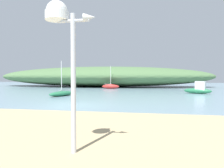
{
  "coord_description": "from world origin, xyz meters",
  "views": [
    {
      "loc": [
        5.45,
        -14.07,
        2.04
      ],
      "look_at": [
        2.17,
        3.74,
        1.41
      ],
      "focal_mm": 33.31,
      "sensor_mm": 36.0,
      "label": 1
    }
  ],
  "objects": [
    {
      "name": "mast_structure",
      "position": [
        3.34,
        -9.34,
        3.27
      ],
      "size": [
        1.24,
        0.57,
        3.67
      ],
      "color": "silver",
      "rests_on": "beach_sand"
    },
    {
      "name": "sailboat_east_reach",
      "position": [
        -3.82,
        6.63,
        0.27
      ],
      "size": [
        2.09,
        3.73,
        3.73
      ],
      "color": "#287A4C",
      "rests_on": "ground"
    },
    {
      "name": "sailboat_west_reach",
      "position": [
        -1.18,
        20.64,
        0.4
      ],
      "size": [
        2.95,
        0.89,
        3.86
      ],
      "color": "#B72D28",
      "rests_on": "ground"
    },
    {
      "name": "distant_hill",
      "position": [
        -4.79,
        28.62,
        2.08
      ],
      "size": [
        45.3,
        14.78,
        4.16
      ],
      "primitive_type": "ellipsoid",
      "color": "#517547",
      "rests_on": "ground"
    },
    {
      "name": "ground_plane",
      "position": [
        0.0,
        0.0,
        0.0
      ],
      "size": [
        120.0,
        120.0,
        0.0
      ],
      "primitive_type": "plane",
      "color": "#7A99A8"
    },
    {
      "name": "motorboat_off_point",
      "position": [
        11.19,
        12.39,
        0.53
      ],
      "size": [
        3.28,
        2.22,
        1.51
      ],
      "color": "#287A4C",
      "rests_on": "ground"
    }
  ]
}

